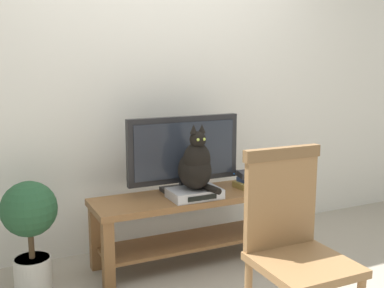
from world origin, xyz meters
The scene contains 8 objects.
back_wall centered at (0.00, 1.01, 1.40)m, with size 7.00×0.12×2.80m, color silver.
tv_stand centered at (0.06, 0.50, 0.35)m, with size 1.38×0.44×0.50m.
tv centered at (0.06, 0.58, 0.79)m, with size 0.84×0.20×0.55m.
media_box centered at (0.06, 0.41, 0.53)m, with size 0.35×0.24×0.07m.
cat centered at (0.06, 0.39, 0.73)m, with size 0.22×0.34×0.45m.
wooden_chair centered at (0.10, -0.63, 0.58)m, with size 0.44×0.44×1.01m.
book_stack centered at (0.56, 0.48, 0.56)m, with size 0.23×0.21×0.12m.
potted_plant centered at (-1.01, 0.56, 0.43)m, with size 0.35×0.35×0.70m.
Camera 1 is at (-1.28, -2.37, 1.43)m, focal length 43.57 mm.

